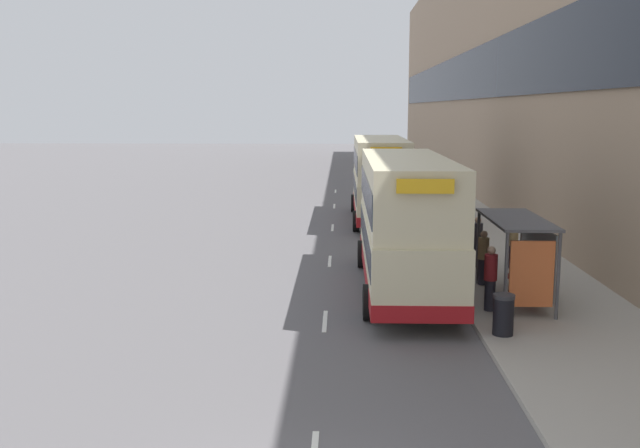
{
  "coord_description": "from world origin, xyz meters",
  "views": [
    {
      "loc": [
        0.45,
        -8.89,
        5.81
      ],
      "look_at": [
        -0.47,
        21.09,
        0.94
      ],
      "focal_mm": 40.0,
      "sensor_mm": 36.0,
      "label": 1
    }
  ],
  "objects_px": {
    "double_decker_bus_ahead": "(380,178)",
    "litter_bin": "(503,314)",
    "pedestrian_at_shelter": "(483,257)",
    "pedestrian_3": "(513,244)",
    "car_0": "(374,171)",
    "bus_shelter": "(524,245)",
    "double_decker_bus_near": "(406,221)",
    "pedestrian_2": "(477,241)",
    "pedestrian_1": "(490,278)"
  },
  "relations": [
    {
      "from": "bus_shelter",
      "to": "pedestrian_2",
      "type": "relative_size",
      "value": 2.29
    },
    {
      "from": "double_decker_bus_near",
      "to": "pedestrian_3",
      "type": "relative_size",
      "value": 5.9
    },
    {
      "from": "pedestrian_at_shelter",
      "to": "pedestrian_2",
      "type": "distance_m",
      "value": 2.66
    },
    {
      "from": "bus_shelter",
      "to": "pedestrian_1",
      "type": "distance_m",
      "value": 1.6
    },
    {
      "from": "double_decker_bus_near",
      "to": "pedestrian_at_shelter",
      "type": "height_order",
      "value": "double_decker_bus_near"
    },
    {
      "from": "pedestrian_1",
      "to": "litter_bin",
      "type": "relative_size",
      "value": 1.77
    },
    {
      "from": "double_decker_bus_near",
      "to": "litter_bin",
      "type": "relative_size",
      "value": 9.78
    },
    {
      "from": "double_decker_bus_near",
      "to": "litter_bin",
      "type": "xyz_separation_m",
      "value": [
        2.08,
        -4.83,
        -1.61
      ]
    },
    {
      "from": "car_0",
      "to": "pedestrian_2",
      "type": "xyz_separation_m",
      "value": [
        2.28,
        -32.08,
        0.25
      ]
    },
    {
      "from": "bus_shelter",
      "to": "double_decker_bus_near",
      "type": "relative_size",
      "value": 0.41
    },
    {
      "from": "car_0",
      "to": "pedestrian_1",
      "type": "xyz_separation_m",
      "value": [
        1.59,
        -37.76,
        0.26
      ]
    },
    {
      "from": "pedestrian_2",
      "to": "litter_bin",
      "type": "distance_m",
      "value": 7.94
    },
    {
      "from": "car_0",
      "to": "bus_shelter",
      "type": "bearing_deg",
      "value": -85.82
    },
    {
      "from": "pedestrian_2",
      "to": "pedestrian_3",
      "type": "distance_m",
      "value": 1.25
    },
    {
      "from": "double_decker_bus_ahead",
      "to": "pedestrian_at_shelter",
      "type": "bearing_deg",
      "value": -79.26
    },
    {
      "from": "pedestrian_at_shelter",
      "to": "pedestrian_3",
      "type": "relative_size",
      "value": 1.02
    },
    {
      "from": "pedestrian_1",
      "to": "pedestrian_3",
      "type": "xyz_separation_m",
      "value": [
        1.93,
        5.49,
        -0.06
      ]
    },
    {
      "from": "pedestrian_1",
      "to": "litter_bin",
      "type": "height_order",
      "value": "pedestrian_1"
    },
    {
      "from": "pedestrian_3",
      "to": "pedestrian_2",
      "type": "bearing_deg",
      "value": 171.28
    },
    {
      "from": "bus_shelter",
      "to": "double_decker_bus_near",
      "type": "xyz_separation_m",
      "value": [
        -3.3,
        1.79,
        0.41
      ]
    },
    {
      "from": "double_decker_bus_near",
      "to": "pedestrian_1",
      "type": "xyz_separation_m",
      "value": [
        2.18,
        -2.63,
        -1.19
      ]
    },
    {
      "from": "double_decker_bus_ahead",
      "to": "pedestrian_1",
      "type": "xyz_separation_m",
      "value": [
        2.25,
        -16.98,
        -1.19
      ]
    },
    {
      "from": "bus_shelter",
      "to": "pedestrian_3",
      "type": "bearing_deg",
      "value": 80.07
    },
    {
      "from": "bus_shelter",
      "to": "pedestrian_3",
      "type": "height_order",
      "value": "bus_shelter"
    },
    {
      "from": "bus_shelter",
      "to": "pedestrian_1",
      "type": "xyz_separation_m",
      "value": [
        -1.11,
        -0.84,
        -0.78
      ]
    },
    {
      "from": "litter_bin",
      "to": "double_decker_bus_ahead",
      "type": "bearing_deg",
      "value": 96.38
    },
    {
      "from": "pedestrian_2",
      "to": "pedestrian_at_shelter",
      "type": "bearing_deg",
      "value": -96.48
    },
    {
      "from": "bus_shelter",
      "to": "pedestrian_1",
      "type": "relative_size",
      "value": 2.26
    },
    {
      "from": "double_decker_bus_ahead",
      "to": "car_0",
      "type": "bearing_deg",
      "value": 88.17
    },
    {
      "from": "double_decker_bus_ahead",
      "to": "pedestrian_3",
      "type": "bearing_deg",
      "value": -69.99
    },
    {
      "from": "pedestrian_2",
      "to": "pedestrian_3",
      "type": "height_order",
      "value": "pedestrian_2"
    },
    {
      "from": "double_decker_bus_near",
      "to": "litter_bin",
      "type": "distance_m",
      "value": 5.5
    },
    {
      "from": "double_decker_bus_ahead",
      "to": "pedestrian_3",
      "type": "distance_m",
      "value": 12.29
    },
    {
      "from": "car_0",
      "to": "pedestrian_at_shelter",
      "type": "relative_size",
      "value": 2.46
    },
    {
      "from": "pedestrian_2",
      "to": "litter_bin",
      "type": "height_order",
      "value": "pedestrian_2"
    },
    {
      "from": "double_decker_bus_ahead",
      "to": "pedestrian_2",
      "type": "xyz_separation_m",
      "value": [
        2.94,
        -11.29,
        -1.21
      ]
    },
    {
      "from": "pedestrian_at_shelter",
      "to": "litter_bin",
      "type": "distance_m",
      "value": 5.28
    },
    {
      "from": "double_decker_bus_ahead",
      "to": "litter_bin",
      "type": "distance_m",
      "value": 19.37
    },
    {
      "from": "double_decker_bus_near",
      "to": "car_0",
      "type": "xyz_separation_m",
      "value": [
        0.6,
        35.13,
        -1.45
      ]
    },
    {
      "from": "pedestrian_2",
      "to": "pedestrian_1",
      "type": "bearing_deg",
      "value": -96.93
    },
    {
      "from": "double_decker_bus_ahead",
      "to": "pedestrian_at_shelter",
      "type": "relative_size",
      "value": 5.65
    },
    {
      "from": "double_decker_bus_near",
      "to": "pedestrian_3",
      "type": "bearing_deg",
      "value": 34.87
    },
    {
      "from": "car_0",
      "to": "pedestrian_1",
      "type": "height_order",
      "value": "pedestrian_1"
    },
    {
      "from": "bus_shelter",
      "to": "pedestrian_2",
      "type": "height_order",
      "value": "bus_shelter"
    },
    {
      "from": "pedestrian_1",
      "to": "pedestrian_at_shelter",
      "type": "bearing_deg",
      "value": 82.68
    },
    {
      "from": "bus_shelter",
      "to": "litter_bin",
      "type": "bearing_deg",
      "value": -111.89
    },
    {
      "from": "bus_shelter",
      "to": "pedestrian_1",
      "type": "bearing_deg",
      "value": -143.04
    },
    {
      "from": "double_decker_bus_ahead",
      "to": "pedestrian_2",
      "type": "relative_size",
      "value": 5.48
    },
    {
      "from": "double_decker_bus_ahead",
      "to": "pedestrian_at_shelter",
      "type": "xyz_separation_m",
      "value": [
        2.64,
        -13.94,
        -1.23
      ]
    },
    {
      "from": "double_decker_bus_ahead",
      "to": "pedestrian_at_shelter",
      "type": "height_order",
      "value": "double_decker_bus_ahead"
    }
  ]
}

